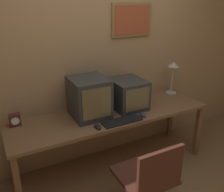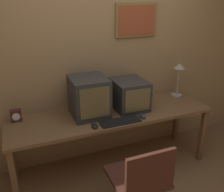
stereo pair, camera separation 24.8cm
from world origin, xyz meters
name	(u,v)px [view 1 (the left image)]	position (x,y,z in m)	size (l,w,h in m)	color
wall_back	(96,57)	(0.00, 1.39, 1.30)	(8.00, 0.08, 2.60)	tan
desk	(112,119)	(0.00, 0.98, 0.67)	(2.31, 0.63, 0.74)	brown
monitor_left	(89,98)	(-0.24, 1.06, 0.95)	(0.39, 0.42, 0.43)	#333333
monitor_right	(128,94)	(0.25, 1.06, 0.91)	(0.37, 0.43, 0.34)	#333333
keyboard_main	(122,121)	(0.01, 0.76, 0.75)	(0.43, 0.14, 0.03)	black
mouse_near_keyboard	(143,115)	(0.28, 0.77, 0.75)	(0.06, 0.11, 0.03)	#282D3D
mouse_far_corner	(98,127)	(-0.28, 0.76, 0.75)	(0.06, 0.11, 0.03)	black
desk_clock	(15,120)	(-1.01, 1.19, 0.80)	(0.11, 0.07, 0.13)	#4C231E
desk_lamp	(173,71)	(1.01, 1.17, 1.06)	(0.15, 0.15, 0.44)	#B2A899
office_chair	(147,185)	(-0.05, 0.19, 0.36)	(0.51, 0.51, 0.84)	black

